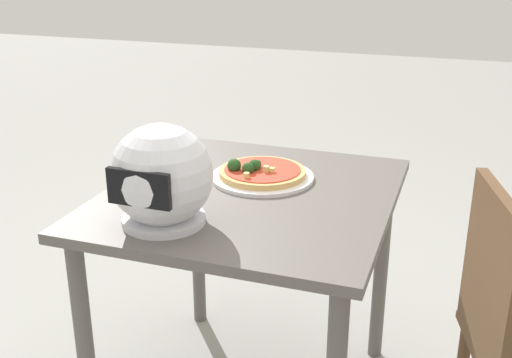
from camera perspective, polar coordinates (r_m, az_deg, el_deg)
dining_table at (r=1.93m, az=-0.53°, el=-4.15°), size 0.84×0.90×0.76m
pizza_plate at (r=1.99m, az=0.52°, el=0.19°), size 0.32×0.32×0.01m
pizza at (r=1.98m, az=0.33°, el=0.70°), size 0.27×0.27×0.06m
motorcycle_helmet at (r=1.66m, az=-8.54°, el=0.16°), size 0.27×0.27×0.27m
drinking_glass at (r=2.02m, az=-7.51°, el=1.97°), size 0.07×0.07×0.12m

